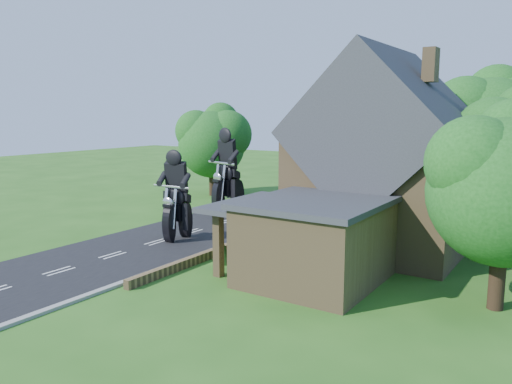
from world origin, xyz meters
The scene contains 17 objects.
ground centered at (0.00, 0.00, 0.00)m, with size 120.00×120.00×0.00m, color #265718.
road centered at (0.00, 0.00, 0.01)m, with size 7.00×80.00×0.02m, color black.
kerb centered at (3.65, 0.00, 0.06)m, with size 0.30×80.00×0.12m, color gray.
garden_wall centered at (4.30, 5.00, 0.20)m, with size 0.30×22.00×0.40m, color olive.
house centered at (10.49, 6.00, 4.34)m, with size 9.54×8.64×10.24m.
annex centered at (9.87, -0.80, 1.77)m, with size 7.05×5.94×3.44m.
tree_behind_house centered at (14.18, 16.14, 6.23)m, with size 7.81×7.20×10.08m.
tree_behind_left centered at (8.16, 17.13, 5.73)m, with size 6.94×6.40×9.16m.
tree_far_road centered at (-6.86, 14.11, 4.84)m, with size 6.08×5.60×7.84m.
shrub_a centered at (5.30, -1.00, 0.55)m, with size 0.90×0.90×1.10m, color #123510.
shrub_b centered at (5.30, 1.50, 0.55)m, with size 0.90×0.90×1.10m, color #123510.
shrub_c centered at (5.30, 4.00, 0.55)m, with size 0.90×0.90×1.10m, color #123510.
shrub_d centered at (5.30, 9.00, 0.55)m, with size 0.90×0.90×1.10m, color #123510.
shrub_e centered at (5.30, 11.50, 0.55)m, with size 0.90×0.90×1.10m, color #123510.
shrub_f centered at (5.30, 14.00, 0.55)m, with size 0.90×0.90×1.10m, color #123510.
motorcycle_lead centered at (0.62, 1.04, 0.75)m, with size 0.41×1.61×1.50m, color black, non-canonical shape.
motorcycle_follow centered at (-1.23, 8.16, 0.89)m, with size 0.49×1.92×1.79m, color black, non-canonical shape.
Camera 1 is at (19.03, -18.89, 6.93)m, focal length 35.00 mm.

